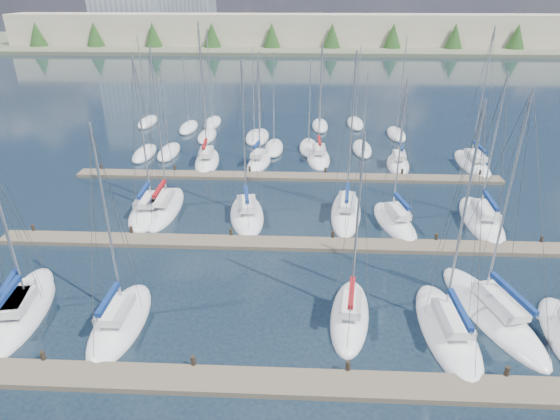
{
  "coord_description": "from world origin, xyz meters",
  "views": [
    {
      "loc": [
        1.36,
        -15.3,
        18.19
      ],
      "look_at": [
        0.0,
        14.0,
        4.0
      ],
      "focal_mm": 30.0,
      "sensor_mm": 36.0,
      "label": 1
    }
  ],
  "objects_px": {
    "sailboat_b": "(25,314)",
    "sailboat_h": "(150,210)",
    "sailboat_a": "(22,308)",
    "sailboat_e": "(447,330)",
    "sailboat_p": "(318,157)",
    "sailboat_m": "(481,220)",
    "sailboat_f": "(491,312)",
    "sailboat_r": "(472,164)",
    "sailboat_c": "(120,321)",
    "sailboat_n": "(207,161)",
    "sailboat_o": "(259,163)",
    "sailboat_k": "(346,211)",
    "sailboat_i": "(166,208)",
    "sailboat_d": "(350,315)",
    "sailboat_j": "(247,214)",
    "sailboat_l": "(395,222)",
    "sailboat_q": "(398,164)"
  },
  "relations": [
    {
      "from": "sailboat_m",
      "to": "sailboat_h",
      "type": "xyz_separation_m",
      "value": [
        -28.67,
        0.58,
        0.0
      ]
    },
    {
      "from": "sailboat_d",
      "to": "sailboat_j",
      "type": "xyz_separation_m",
      "value": [
        -7.73,
        13.45,
        -0.01
      ]
    },
    {
      "from": "sailboat_i",
      "to": "sailboat_n",
      "type": "xyz_separation_m",
      "value": [
        1.4,
        12.42,
        0.0
      ]
    },
    {
      "from": "sailboat_i",
      "to": "sailboat_o",
      "type": "height_order",
      "value": "sailboat_i"
    },
    {
      "from": "sailboat_e",
      "to": "sailboat_l",
      "type": "relative_size",
      "value": 1.19
    },
    {
      "from": "sailboat_b",
      "to": "sailboat_q",
      "type": "height_order",
      "value": "sailboat_b"
    },
    {
      "from": "sailboat_k",
      "to": "sailboat_q",
      "type": "relative_size",
      "value": 1.4
    },
    {
      "from": "sailboat_i",
      "to": "sailboat_p",
      "type": "relative_size",
      "value": 1.1
    },
    {
      "from": "sailboat_n",
      "to": "sailboat_j",
      "type": "relative_size",
      "value": 1.12
    },
    {
      "from": "sailboat_i",
      "to": "sailboat_d",
      "type": "distance_m",
      "value": 20.9
    },
    {
      "from": "sailboat_p",
      "to": "sailboat_l",
      "type": "xyz_separation_m",
      "value": [
        5.96,
        -15.96,
        -0.01
      ]
    },
    {
      "from": "sailboat_i",
      "to": "sailboat_j",
      "type": "relative_size",
      "value": 1.06
    },
    {
      "from": "sailboat_b",
      "to": "sailboat_n",
      "type": "distance_m",
      "value": 28.26
    },
    {
      "from": "sailboat_q",
      "to": "sailboat_n",
      "type": "xyz_separation_m",
      "value": [
        -21.41,
        0.08,
        0.02
      ]
    },
    {
      "from": "sailboat_k",
      "to": "sailboat_l",
      "type": "xyz_separation_m",
      "value": [
        3.93,
        -1.81,
        -0.01
      ]
    },
    {
      "from": "sailboat_p",
      "to": "sailboat_j",
      "type": "relative_size",
      "value": 0.96
    },
    {
      "from": "sailboat_o",
      "to": "sailboat_m",
      "type": "bearing_deg",
      "value": -23.55
    },
    {
      "from": "sailboat_m",
      "to": "sailboat_i",
      "type": "height_order",
      "value": "sailboat_i"
    },
    {
      "from": "sailboat_d",
      "to": "sailboat_a",
      "type": "bearing_deg",
      "value": -171.29
    },
    {
      "from": "sailboat_b",
      "to": "sailboat_h",
      "type": "height_order",
      "value": "sailboat_h"
    },
    {
      "from": "sailboat_p",
      "to": "sailboat_c",
      "type": "bearing_deg",
      "value": -113.97
    },
    {
      "from": "sailboat_l",
      "to": "sailboat_n",
      "type": "bearing_deg",
      "value": 131.85
    },
    {
      "from": "sailboat_f",
      "to": "sailboat_r",
      "type": "height_order",
      "value": "sailboat_r"
    },
    {
      "from": "sailboat_p",
      "to": "sailboat_a",
      "type": "xyz_separation_m",
      "value": [
        -19.05,
        -28.78,
        -0.01
      ]
    },
    {
      "from": "sailboat_a",
      "to": "sailboat_e",
      "type": "bearing_deg",
      "value": -13.3
    },
    {
      "from": "sailboat_h",
      "to": "sailboat_p",
      "type": "bearing_deg",
      "value": 41.15
    },
    {
      "from": "sailboat_i",
      "to": "sailboat_k",
      "type": "bearing_deg",
      "value": -1.06
    },
    {
      "from": "sailboat_k",
      "to": "sailboat_p",
      "type": "xyz_separation_m",
      "value": [
        -2.03,
        14.15,
        -0.0
      ]
    },
    {
      "from": "sailboat_f",
      "to": "sailboat_j",
      "type": "bearing_deg",
      "value": 128.02
    },
    {
      "from": "sailboat_i",
      "to": "sailboat_d",
      "type": "xyz_separation_m",
      "value": [
        15.13,
        -14.42,
        -0.0
      ]
    },
    {
      "from": "sailboat_m",
      "to": "sailboat_r",
      "type": "distance_m",
      "value": 14.31
    },
    {
      "from": "sailboat_b",
      "to": "sailboat_p",
      "type": "distance_m",
      "value": 34.7
    },
    {
      "from": "sailboat_k",
      "to": "sailboat_p",
      "type": "height_order",
      "value": "sailboat_k"
    },
    {
      "from": "sailboat_o",
      "to": "sailboat_j",
      "type": "bearing_deg",
      "value": -80.03
    },
    {
      "from": "sailboat_q",
      "to": "sailboat_j",
      "type": "distance_m",
      "value": 20.35
    },
    {
      "from": "sailboat_k",
      "to": "sailboat_p",
      "type": "bearing_deg",
      "value": 104.43
    },
    {
      "from": "sailboat_e",
      "to": "sailboat_j",
      "type": "height_order",
      "value": "sailboat_e"
    },
    {
      "from": "sailboat_j",
      "to": "sailboat_e",
      "type": "bearing_deg",
      "value": -56.18
    },
    {
      "from": "sailboat_k",
      "to": "sailboat_r",
      "type": "bearing_deg",
      "value": 46.66
    },
    {
      "from": "sailboat_i",
      "to": "sailboat_r",
      "type": "bearing_deg",
      "value": 21.39
    },
    {
      "from": "sailboat_b",
      "to": "sailboat_n",
      "type": "bearing_deg",
      "value": 71.15
    },
    {
      "from": "sailboat_f",
      "to": "sailboat_j",
      "type": "relative_size",
      "value": 1.03
    },
    {
      "from": "sailboat_n",
      "to": "sailboat_o",
      "type": "relative_size",
      "value": 1.3
    },
    {
      "from": "sailboat_e",
      "to": "sailboat_p",
      "type": "xyz_separation_m",
      "value": [
        -6.62,
        29.56,
        0.0
      ]
    },
    {
      "from": "sailboat_m",
      "to": "sailboat_c",
      "type": "xyz_separation_m",
      "value": [
        -25.92,
        -14.51,
        0.01
      ]
    },
    {
      "from": "sailboat_c",
      "to": "sailboat_m",
      "type": "bearing_deg",
      "value": 29.39
    },
    {
      "from": "sailboat_e",
      "to": "sailboat_a",
      "type": "distance_m",
      "value": 25.68
    },
    {
      "from": "sailboat_b",
      "to": "sailboat_m",
      "type": "bearing_deg",
      "value": 17.11
    },
    {
      "from": "sailboat_f",
      "to": "sailboat_d",
      "type": "xyz_separation_m",
      "value": [
        -8.65,
        -0.72,
        0.01
      ]
    },
    {
      "from": "sailboat_q",
      "to": "sailboat_c",
      "type": "relative_size",
      "value": 0.8
    }
  ]
}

